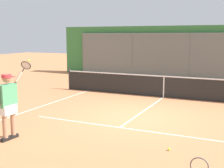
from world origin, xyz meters
TOP-DOWN VIEW (x-y plane):
  - ground_plane at (0.00, 0.00)m, footprint 60.00×60.00m
  - court_line_markings at (0.00, 1.55)m, footprint 7.69×8.94m
  - fence_backdrop at (-0.00, -10.04)m, footprint 17.91×1.37m
  - tennis_net at (0.00, -3.65)m, footprint 9.89×0.09m
  - tennis_player at (2.23, 3.39)m, footprint 0.42×1.44m
  - tennis_ball_near_net at (-1.78, 2.43)m, footprint 0.07×0.07m

SIDE VIEW (x-z plane):
  - ground_plane at x=0.00m, z-range 0.00..0.00m
  - court_line_markings at x=0.00m, z-range 0.00..0.01m
  - tennis_ball_near_net at x=-1.78m, z-range 0.00..0.07m
  - tennis_net at x=0.00m, z-range -0.04..1.03m
  - tennis_player at x=2.23m, z-range 0.01..2.03m
  - fence_backdrop at x=0.00m, z-range -0.01..3.31m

